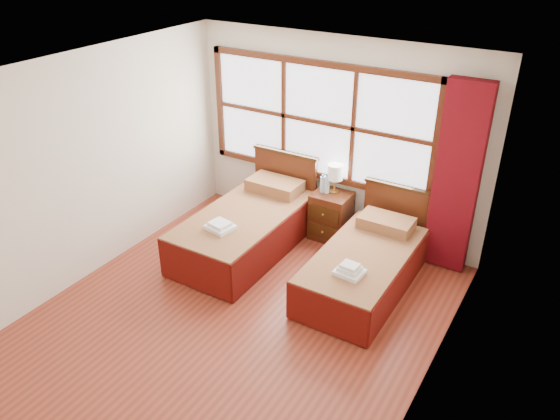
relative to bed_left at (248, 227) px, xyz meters
The scene contains 15 objects.
floor 1.41m from the bed_left, 60.12° to the right, with size 4.50×4.50×0.00m, color brown.
ceiling 2.67m from the bed_left, 60.12° to the right, with size 4.50×4.50×0.00m, color white.
wall_back 1.60m from the bed_left, 56.86° to the left, with size 4.00×4.00×0.00m, color silver.
wall_left 2.03m from the bed_left, 137.64° to the right, with size 4.50×4.50×0.00m, color silver.
wall_right 3.10m from the bed_left, 24.00° to the right, with size 4.50×4.50×0.00m, color silver.
window 1.62m from the bed_left, 66.68° to the left, with size 3.16×0.06×1.56m.
curtain 2.61m from the bed_left, 21.76° to the left, with size 0.50×0.16×2.30m, color maroon.
bed_left is the anchor object (origin of this frame).
bed_right 1.62m from the bed_left, ahead, with size 0.95×1.97×0.92m.
nightstand 1.12m from the bed_left, 45.36° to the left, with size 0.48×0.47×0.64m.
towels_left 0.61m from the bed_left, 92.00° to the right, with size 0.35×0.32×0.09m.
towels_right 1.74m from the bed_left, 17.47° to the right, with size 0.31×0.27×0.12m.
lamp 1.32m from the bed_left, 47.47° to the left, with size 0.20×0.20×0.39m.
bottle_near 1.12m from the bed_left, 50.85° to the left, with size 0.06×0.06×0.24m.
bottle_far 1.16m from the bed_left, 48.57° to the left, with size 0.07×0.07×0.27m.
Camera 1 is at (2.78, -3.76, 3.81)m, focal length 35.00 mm.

